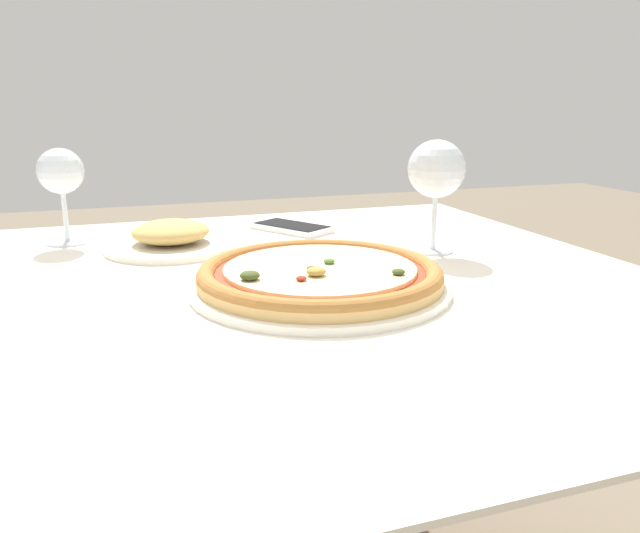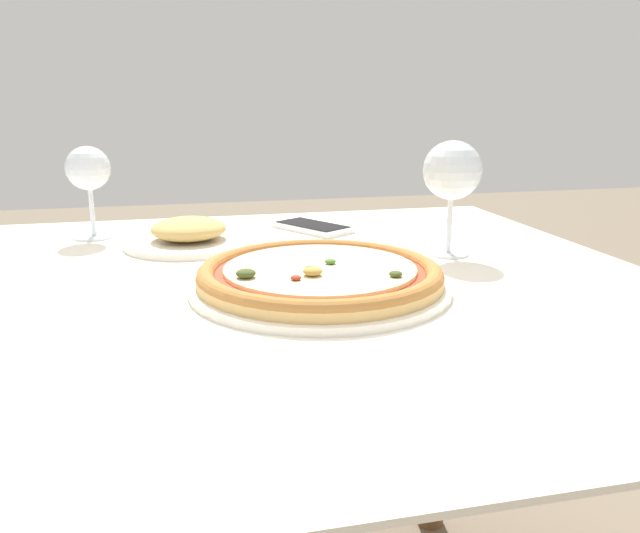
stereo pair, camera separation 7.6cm
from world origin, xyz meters
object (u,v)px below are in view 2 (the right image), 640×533
object	(u,v)px
dining_table	(205,351)
wine_glass_far_left	(452,173)
pizza_plate	(320,277)
wine_glass_far_right	(88,172)
side_plate	(189,235)
cell_phone	(312,227)

from	to	relation	value
dining_table	wine_glass_far_left	distance (m)	0.43
pizza_plate	wine_glass_far_right	world-z (taller)	wine_glass_far_right
pizza_plate	side_plate	bearing A→B (deg)	118.31
side_plate	cell_phone	bearing A→B (deg)	19.00
pizza_plate	cell_phone	size ratio (longest dim) A/B	2.01
pizza_plate	wine_glass_far_right	size ratio (longest dim) A/B	2.09
wine_glass_far_right	cell_phone	xyz separation A→B (m)	(0.37, -0.02, -0.11)
pizza_plate	side_plate	distance (m)	0.32
cell_phone	dining_table	bearing A→B (deg)	-124.30
pizza_plate	cell_phone	world-z (taller)	pizza_plate
wine_glass_far_left	pizza_plate	bearing A→B (deg)	-149.92
side_plate	wine_glass_far_right	bearing A→B (deg)	147.95
wine_glass_far_left	wine_glass_far_right	size ratio (longest dim) A/B	1.11
side_plate	pizza_plate	bearing A→B (deg)	-61.69
cell_phone	pizza_plate	bearing A→B (deg)	-100.79
wine_glass_far_left	cell_phone	xyz separation A→B (m)	(-0.16, 0.22, -0.12)
pizza_plate	wine_glass_far_right	bearing A→B (deg)	129.11
dining_table	side_plate	world-z (taller)	side_plate
dining_table	wine_glass_far_right	distance (m)	0.42
pizza_plate	dining_table	bearing A→B (deg)	161.32
dining_table	cell_phone	size ratio (longest dim) A/B	7.58
dining_table	cell_phone	distance (m)	0.38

